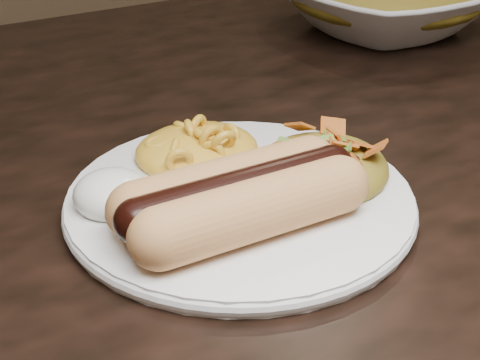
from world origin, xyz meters
TOP-DOWN VIEW (x-y plane):
  - table at (0.00, 0.00)m, footprint 1.60×0.90m
  - plate at (0.03, -0.05)m, footprint 0.27×0.27m
  - hotdog at (0.02, -0.08)m, footprint 0.14×0.07m
  - mac_and_cheese at (0.03, 0.01)m, footprint 0.11×0.11m
  - sour_cream at (-0.05, -0.02)m, footprint 0.06×0.06m
  - taco_salad at (0.09, -0.06)m, footprint 0.10×0.09m
  - serving_bowl at (0.38, 0.21)m, footprint 0.26×0.26m

SIDE VIEW (x-z plane):
  - table at x=0.00m, z-range 0.28..1.03m
  - plate at x=0.03m, z-range 0.75..0.76m
  - sour_cream at x=-0.05m, z-range 0.76..0.79m
  - taco_salad at x=0.09m, z-range 0.76..0.80m
  - serving_bowl at x=0.38m, z-range 0.75..0.81m
  - mac_and_cheese at x=0.03m, z-range 0.76..0.80m
  - hotdog at x=0.02m, z-range 0.76..0.80m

